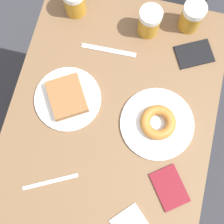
# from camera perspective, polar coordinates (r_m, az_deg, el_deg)

# --- Properties ---
(ground_plane) EXTENTS (8.00, 8.00, 0.00)m
(ground_plane) POSITION_cam_1_polar(r_m,az_deg,el_deg) (1.79, 0.00, -5.96)
(ground_plane) COLOR #333338
(table) EXTENTS (0.69, 0.92, 0.76)m
(table) POSITION_cam_1_polar(r_m,az_deg,el_deg) (1.12, 0.00, -1.20)
(table) COLOR brown
(table) RESTS_ON ground_plane
(plate_with_cake) EXTENTS (0.23, 0.23, 0.04)m
(plate_with_cake) POSITION_cam_1_polar(r_m,az_deg,el_deg) (1.05, -8.16, 2.57)
(plate_with_cake) COLOR white
(plate_with_cake) RESTS_ON table
(plate_with_donut) EXTENTS (0.25, 0.25, 0.04)m
(plate_with_donut) POSITION_cam_1_polar(r_m,az_deg,el_deg) (1.03, 8.27, -2.21)
(plate_with_donut) COLOR white
(plate_with_donut) RESTS_ON table
(beer_mug_left) EXTENTS (0.08, 0.08, 0.11)m
(beer_mug_left) POSITION_cam_1_polar(r_m,az_deg,el_deg) (1.15, 14.39, 16.55)
(beer_mug_left) COLOR #C68C23
(beer_mug_left) RESTS_ON table
(beer_mug_center) EXTENTS (0.08, 0.08, 0.11)m
(beer_mug_center) POSITION_cam_1_polar(r_m,az_deg,el_deg) (1.12, 6.86, 16.09)
(beer_mug_center) COLOR #C68C23
(beer_mug_center) RESTS_ON table
(beer_mug_right) EXTENTS (0.08, 0.08, 0.11)m
(beer_mug_right) POSITION_cam_1_polar(r_m,az_deg,el_deg) (1.16, -6.90, 19.52)
(beer_mug_right) COLOR #C68C23
(beer_mug_right) RESTS_ON table
(fork) EXTENTS (0.16, 0.09, 0.00)m
(fork) POSITION_cam_1_polar(r_m,az_deg,el_deg) (1.03, -11.19, -12.40)
(fork) COLOR silver
(fork) RESTS_ON table
(knife) EXTENTS (0.20, 0.02, 0.00)m
(knife) POSITION_cam_1_polar(r_m,az_deg,el_deg) (1.12, -0.60, 11.24)
(knife) COLOR silver
(knife) RESTS_ON table
(passport_near_edge) EXTENTS (0.15, 0.15, 0.01)m
(passport_near_edge) POSITION_cam_1_polar(r_m,az_deg,el_deg) (1.03, 10.47, -13.44)
(passport_near_edge) COLOR maroon
(passport_near_edge) RESTS_ON table
(passport_far_edge) EXTENTS (0.15, 0.14, 0.01)m
(passport_far_edge) POSITION_cam_1_polar(r_m,az_deg,el_deg) (1.15, 14.80, 10.22)
(passport_far_edge) COLOR black
(passport_far_edge) RESTS_ON table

